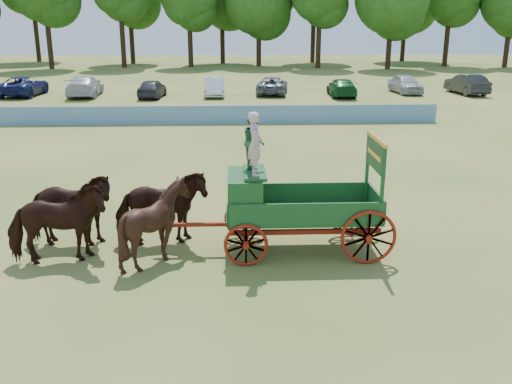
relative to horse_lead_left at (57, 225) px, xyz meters
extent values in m
plane|color=#A18448|center=(4.17, 1.17, -1.01)|extent=(160.00, 160.00, 0.00)
imported|color=black|center=(0.00, 0.00, 0.00)|extent=(2.56, 1.53, 2.02)
imported|color=black|center=(0.00, 1.10, 0.00)|extent=(2.42, 1.15, 2.02)
imported|color=black|center=(2.40, 0.00, 0.00)|extent=(2.04, 1.86, 2.03)
imported|color=black|center=(2.40, 1.10, 0.00)|extent=(2.55, 1.48, 2.02)
cube|color=maroon|center=(4.60, 0.55, -0.41)|extent=(0.12, 2.00, 0.12)
cube|color=maroon|center=(7.60, 0.55, -0.41)|extent=(0.12, 2.00, 0.12)
cube|color=maroon|center=(6.10, 0.00, -0.29)|extent=(3.80, 0.10, 0.12)
cube|color=maroon|center=(6.10, 1.10, -0.29)|extent=(3.80, 0.10, 0.12)
cube|color=maroon|center=(3.70, 0.55, -0.26)|extent=(2.80, 0.09, 0.09)
cube|color=#1C542A|center=(6.10, 0.55, -0.01)|extent=(3.80, 1.80, 0.10)
cube|color=#1C542A|center=(6.10, -0.33, 0.29)|extent=(3.80, 0.06, 0.55)
cube|color=#1C542A|center=(6.10, 1.43, 0.29)|extent=(3.80, 0.06, 0.55)
cube|color=#1C542A|center=(7.98, 0.55, 0.29)|extent=(0.06, 1.80, 0.55)
cube|color=#1C542A|center=(4.60, 0.55, 0.54)|extent=(0.85, 1.70, 1.05)
cube|color=#1C542A|center=(4.85, 0.55, 1.11)|extent=(0.55, 1.50, 0.08)
cube|color=#1C542A|center=(4.22, 0.55, 0.34)|extent=(0.10, 1.60, 0.65)
cube|color=#1C542A|center=(4.40, 0.55, 0.04)|extent=(0.55, 1.60, 0.06)
cube|color=#1C542A|center=(7.90, -0.25, 0.94)|extent=(0.08, 0.08, 1.80)
cube|color=#1C542A|center=(7.90, 1.35, 0.94)|extent=(0.08, 0.08, 1.80)
cube|color=#1C542A|center=(7.90, 0.55, 1.54)|extent=(0.07, 1.75, 0.75)
cube|color=gold|center=(7.90, 0.55, 1.94)|extent=(0.08, 1.80, 0.09)
cube|color=gold|center=(7.86, 0.55, 1.54)|extent=(0.02, 1.30, 0.12)
torus|color=maroon|center=(4.60, -0.40, -0.46)|extent=(1.09, 0.09, 1.09)
torus|color=maroon|center=(4.60, 1.50, -0.46)|extent=(1.09, 0.09, 1.09)
torus|color=maroon|center=(7.60, -0.40, -0.31)|extent=(1.39, 0.09, 1.39)
torus|color=maroon|center=(7.60, 1.50, -0.31)|extent=(1.39, 0.09, 1.39)
imported|color=#DEA9BC|center=(4.85, 0.20, 1.92)|extent=(0.37, 0.56, 1.55)
imported|color=#225C34|center=(4.85, 0.90, 1.84)|extent=(0.52, 0.67, 1.38)
cube|color=#1E68A4|center=(3.17, 19.17, -0.49)|extent=(26.00, 0.08, 1.05)
imported|color=navy|center=(-11.77, 32.21, -0.26)|extent=(2.70, 5.50, 1.50)
imported|color=silver|center=(-6.95, 31.69, -0.22)|extent=(2.52, 5.58, 1.58)
imported|color=#333338|center=(-1.67, 30.61, -0.31)|extent=(2.00, 4.23, 1.40)
imported|color=silver|center=(3.05, 31.21, -0.29)|extent=(1.58, 4.39, 1.44)
imported|color=slate|center=(7.58, 32.20, -0.33)|extent=(2.89, 5.17, 1.37)
imported|color=#144C1E|center=(12.84, 30.70, -0.33)|extent=(2.08, 4.74, 1.36)
imported|color=#B2B2B7|center=(18.31, 32.37, -0.27)|extent=(2.08, 4.48, 1.48)
imported|color=#262628|center=(23.01, 31.63, -0.23)|extent=(2.11, 4.90, 1.57)
cylinder|color=#382314|center=(-16.93, 56.90, 1.66)|extent=(0.60, 0.60, 5.35)
cylinder|color=#382314|center=(-8.61, 58.24, 1.70)|extent=(0.60, 0.60, 5.42)
cylinder|color=#382314|center=(-0.56, 58.83, 1.31)|extent=(0.60, 0.60, 4.65)
cylinder|color=#382314|center=(7.84, 59.28, 1.13)|extent=(0.60, 0.60, 4.28)
sphere|color=#1B4F15|center=(7.84, 59.28, 6.88)|extent=(8.40, 8.40, 8.40)
cylinder|color=#382314|center=(14.84, 56.48, 1.49)|extent=(0.60, 0.60, 5.01)
cylinder|color=#382314|center=(22.84, 54.59, 1.19)|extent=(0.60, 0.60, 4.40)
cylinder|color=#382314|center=(31.04, 58.34, 1.59)|extent=(0.60, 0.60, 5.21)
cylinder|color=#382314|center=(37.82, 56.47, 1.09)|extent=(0.60, 0.60, 4.20)
cylinder|color=#382314|center=(-22.20, 68.92, 1.99)|extent=(0.60, 0.60, 6.01)
cylinder|color=#382314|center=(-8.53, 64.39, 1.55)|extent=(0.60, 0.60, 5.13)
cylinder|color=#382314|center=(3.30, 64.26, 1.60)|extent=(0.60, 0.60, 5.23)
cylinder|color=#382314|center=(15.43, 65.44, 1.96)|extent=(0.60, 0.60, 5.95)
cylinder|color=#382314|center=(28.18, 66.92, 1.48)|extent=(0.60, 0.60, 4.98)
camera|label=1|loc=(4.27, -13.24, 4.83)|focal=40.00mm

